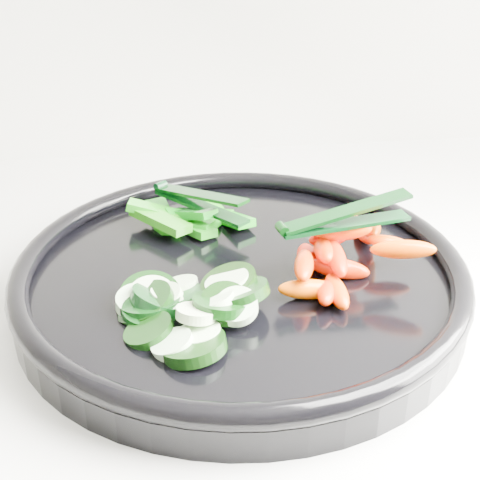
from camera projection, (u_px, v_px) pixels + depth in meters
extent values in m
cylinder|color=black|center=(240.00, 284.00, 0.56)|extent=(0.43, 0.43, 0.02)
torus|color=black|center=(240.00, 265.00, 0.55)|extent=(0.43, 0.43, 0.02)
cylinder|color=black|center=(149.00, 331.00, 0.48)|extent=(0.05, 0.05, 0.02)
cylinder|color=#D4F8C6|center=(173.00, 345.00, 0.46)|extent=(0.04, 0.04, 0.02)
cylinder|color=black|center=(160.00, 301.00, 0.51)|extent=(0.07, 0.07, 0.03)
cylinder|color=beige|center=(167.00, 299.00, 0.51)|extent=(0.04, 0.04, 0.02)
cylinder|color=black|center=(150.00, 297.00, 0.52)|extent=(0.06, 0.06, 0.03)
cylinder|color=beige|center=(152.00, 296.00, 0.51)|extent=(0.05, 0.05, 0.02)
cylinder|color=black|center=(193.00, 346.00, 0.46)|extent=(0.05, 0.05, 0.02)
cylinder|color=#E0F7C6|center=(199.00, 336.00, 0.47)|extent=(0.04, 0.04, 0.02)
cylinder|color=black|center=(182.00, 297.00, 0.52)|extent=(0.04, 0.04, 0.02)
cylinder|color=beige|center=(181.00, 285.00, 0.53)|extent=(0.04, 0.04, 0.02)
cylinder|color=black|center=(150.00, 304.00, 0.51)|extent=(0.06, 0.06, 0.02)
cylinder|color=beige|center=(166.00, 306.00, 0.50)|extent=(0.04, 0.04, 0.01)
cylinder|color=black|center=(146.00, 312.00, 0.50)|extent=(0.05, 0.05, 0.01)
cylinder|color=beige|center=(139.00, 302.00, 0.51)|extent=(0.05, 0.05, 0.02)
cylinder|color=black|center=(145.00, 305.00, 0.51)|extent=(0.05, 0.05, 0.03)
cylinder|color=#D7EDBD|center=(164.00, 299.00, 0.51)|extent=(0.03, 0.03, 0.02)
cylinder|color=black|center=(241.00, 294.00, 0.50)|extent=(0.06, 0.06, 0.03)
cylinder|color=beige|center=(213.00, 302.00, 0.49)|extent=(0.05, 0.05, 0.02)
cylinder|color=black|center=(225.00, 303.00, 0.49)|extent=(0.05, 0.05, 0.03)
cylinder|color=beige|center=(237.00, 306.00, 0.49)|extent=(0.04, 0.04, 0.02)
cylinder|color=black|center=(229.00, 283.00, 0.51)|extent=(0.05, 0.05, 0.02)
cylinder|color=#B5D1A7|center=(228.00, 284.00, 0.51)|extent=(0.04, 0.04, 0.02)
cylinder|color=black|center=(220.00, 305.00, 0.49)|extent=(0.06, 0.06, 0.02)
cylinder|color=beige|center=(196.00, 313.00, 0.48)|extent=(0.04, 0.04, 0.01)
ellipsoid|color=#FF6800|center=(309.00, 289.00, 0.52)|extent=(0.05, 0.02, 0.02)
ellipsoid|color=#DE4000|center=(337.00, 291.00, 0.51)|extent=(0.02, 0.05, 0.02)
ellipsoid|color=#DC3900|center=(320.00, 256.00, 0.56)|extent=(0.02, 0.04, 0.02)
ellipsoid|color=#F12700|center=(307.00, 257.00, 0.56)|extent=(0.02, 0.05, 0.02)
ellipsoid|color=#EF2600|center=(327.00, 292.00, 0.51)|extent=(0.03, 0.04, 0.02)
ellipsoid|color=#EE1600|center=(340.00, 268.00, 0.55)|extent=(0.05, 0.03, 0.03)
ellipsoid|color=#EF3700|center=(365.00, 233.00, 0.60)|extent=(0.02, 0.04, 0.02)
ellipsoid|color=#F02900|center=(326.00, 239.00, 0.59)|extent=(0.03, 0.04, 0.02)
ellipsoid|color=red|center=(304.00, 265.00, 0.52)|extent=(0.03, 0.05, 0.02)
ellipsoid|color=#E85A00|center=(371.00, 226.00, 0.58)|extent=(0.03, 0.06, 0.03)
ellipsoid|color=#F82800|center=(324.00, 250.00, 0.54)|extent=(0.03, 0.05, 0.03)
ellipsoid|color=red|center=(336.00, 257.00, 0.53)|extent=(0.02, 0.05, 0.02)
ellipsoid|color=#F21600|center=(328.00, 239.00, 0.56)|extent=(0.05, 0.03, 0.02)
ellipsoid|color=#FF4000|center=(392.00, 244.00, 0.55)|extent=(0.04, 0.03, 0.02)
ellipsoid|color=#FF4200|center=(343.00, 230.00, 0.54)|extent=(0.05, 0.03, 0.03)
ellipsoid|color=#FE3F00|center=(338.00, 226.00, 0.55)|extent=(0.05, 0.02, 0.02)
ellipsoid|color=#FB4B00|center=(403.00, 249.00, 0.52)|extent=(0.05, 0.03, 0.02)
cube|color=#0A6E0D|center=(211.00, 221.00, 0.63)|extent=(0.05, 0.06, 0.02)
cube|color=#0A6F0B|center=(195.00, 218.00, 0.64)|extent=(0.06, 0.04, 0.03)
cube|color=#0A6E0A|center=(231.00, 219.00, 0.63)|extent=(0.04, 0.06, 0.02)
cube|color=#166009|center=(193.00, 228.00, 0.62)|extent=(0.04, 0.05, 0.02)
cube|color=#1D6D0A|center=(189.00, 220.00, 0.63)|extent=(0.07, 0.05, 0.02)
cube|color=#0A6709|center=(161.00, 214.00, 0.64)|extent=(0.03, 0.06, 0.01)
cube|color=#246809|center=(167.00, 213.00, 0.64)|extent=(0.02, 0.06, 0.02)
cube|color=#096610|center=(191.00, 214.00, 0.62)|extent=(0.05, 0.05, 0.02)
cube|color=#20750B|center=(155.00, 211.00, 0.63)|extent=(0.05, 0.03, 0.02)
cube|color=#0B6809|center=(160.00, 220.00, 0.61)|extent=(0.06, 0.06, 0.01)
cylinder|color=black|center=(282.00, 229.00, 0.52)|extent=(0.01, 0.01, 0.01)
cube|color=black|center=(346.00, 224.00, 0.54)|extent=(0.11, 0.03, 0.00)
cube|color=black|center=(347.00, 211.00, 0.53)|extent=(0.11, 0.03, 0.02)
cylinder|color=black|center=(161.00, 186.00, 0.65)|extent=(0.01, 0.01, 0.01)
cube|color=black|center=(200.00, 206.00, 0.62)|extent=(0.08, 0.09, 0.00)
cube|color=black|center=(200.00, 195.00, 0.62)|extent=(0.08, 0.09, 0.02)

